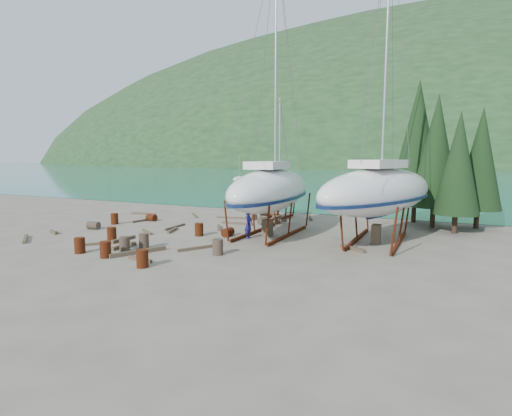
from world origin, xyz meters
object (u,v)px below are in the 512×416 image
at_px(large_sailboat_far, 379,191).
at_px(small_sailboat_shore, 278,199).
at_px(worker, 249,224).
at_px(large_sailboat_near, 271,189).

height_order(large_sailboat_far, small_sailboat_shore, large_sailboat_far).
distance_m(large_sailboat_far, small_sailboat_shore, 11.69).
distance_m(large_sailboat_far, worker, 8.56).
height_order(large_sailboat_far, worker, large_sailboat_far).
height_order(small_sailboat_shore, worker, small_sailboat_shore).
xyz_separation_m(large_sailboat_near, small_sailboat_shore, (-2.58, 7.32, -1.43)).
bearing_deg(small_sailboat_shore, large_sailboat_near, -85.06).
distance_m(large_sailboat_near, large_sailboat_far, 7.04).
height_order(large_sailboat_near, large_sailboat_far, large_sailboat_far).
xyz_separation_m(small_sailboat_shore, worker, (1.72, -9.07, -0.76)).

